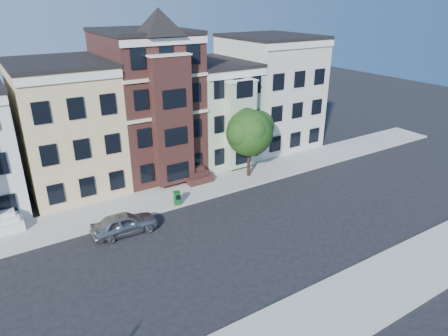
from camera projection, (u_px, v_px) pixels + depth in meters
ground at (239, 240)px, 26.10m from camera, size 120.00×120.00×0.00m
far_sidewalk at (184, 193)px, 32.31m from camera, size 60.00×4.00×0.15m
near_sidewalk at (330, 314)px, 19.84m from camera, size 60.00×4.00×0.15m
house_yellow at (67, 128)px, 32.02m from camera, size 7.00×9.00×10.00m
house_brown at (148, 104)px, 35.06m from camera, size 7.00×9.00×12.00m
house_green at (211, 111)px, 38.84m from camera, size 6.00×9.00×9.00m
house_cream at (269, 92)px, 41.89m from camera, size 8.00×9.00×11.00m
street_tree at (249, 136)px, 33.85m from camera, size 6.39×6.39×7.37m
parked_car at (124, 223)px, 26.57m from camera, size 4.42×1.91×1.48m
newspaper_box at (177, 198)px, 30.10m from camera, size 0.57×0.53×1.07m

